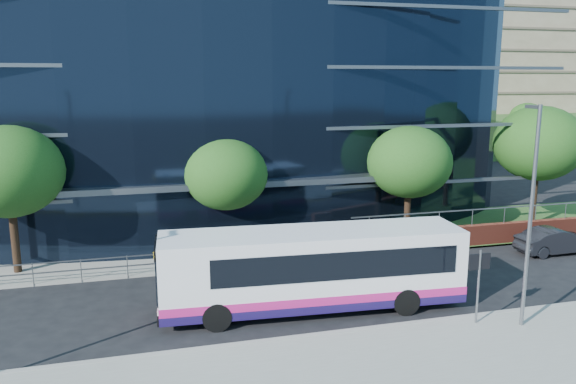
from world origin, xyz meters
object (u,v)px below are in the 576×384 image
object	(u,v)px
tree_far_a	(8,172)
streetlight_east	(531,211)
tree_far_d	(539,143)
city_bus	(315,268)
tree_far_b	(226,175)
street_sign	(479,271)
tree_dist_e	(419,118)
tree_dist_f	(527,118)
parked_car	(555,241)
tree_far_c	(409,162)

from	to	relation	value
tree_far_a	streetlight_east	xyz separation A→B (m)	(19.00, -11.17, -0.42)
tree_far_d	city_bus	xyz separation A→B (m)	(-16.77, -8.55, -3.48)
tree_far_a	tree_far_b	distance (m)	10.03
street_sign	streetlight_east	world-z (taller)	streetlight_east
tree_far_a	tree_dist_e	world-z (taller)	tree_far_a
street_sign	tree_dist_f	distance (m)	56.25
tree_dist_e	streetlight_east	xyz separation A→B (m)	(-18.00, -42.17, -0.10)
parked_car	streetlight_east	bearing A→B (deg)	133.19
tree_far_a	tree_far_c	distance (m)	20.00
tree_far_c	streetlight_east	distance (m)	11.22
street_sign	parked_car	world-z (taller)	street_sign
tree_dist_f	streetlight_east	xyz separation A→B (m)	(-34.00, -44.17, 0.23)
tree_far_b	streetlight_east	world-z (taller)	streetlight_east
tree_far_a	tree_dist_e	bearing A→B (deg)	39.96
tree_dist_e	streetlight_east	bearing A→B (deg)	-113.11
tree_far_b	parked_car	xyz separation A→B (m)	(16.60, -4.38, -3.52)
tree_far_b	tree_far_c	distance (m)	10.02
tree_far_c	parked_car	distance (m)	8.57
tree_far_b	tree_far_c	xyz separation A→B (m)	(10.00, -0.50, 0.33)
tree_far_a	tree_far_c	size ratio (longest dim) A/B	1.07
street_sign	tree_far_d	xyz separation A→B (m)	(11.50, 11.59, 3.04)
tree_far_c	tree_dist_f	size ratio (longest dim) A/B	1.08
tree_far_d	tree_dist_f	world-z (taller)	tree_far_d
city_bus	tree_dist_f	bearing A→B (deg)	48.57
tree_far_b	parked_car	bearing A→B (deg)	-14.78
tree_far_a	tree_dist_e	distance (m)	48.27
tree_dist_f	tree_far_d	bearing A→B (deg)	-126.87
tree_dist_e	parked_car	distance (m)	36.60
tree_far_a	tree_far_b	size ratio (longest dim) A/B	1.15
tree_dist_e	city_bus	distance (m)	45.91
streetlight_east	parked_car	bearing A→B (deg)	43.85
tree_far_a	parked_car	bearing A→B (deg)	-8.30
streetlight_east	tree_far_c	bearing A→B (deg)	84.89
city_bus	parked_car	bearing A→B (deg)	18.05
tree_dist_f	tree_dist_e	bearing A→B (deg)	-172.87
streetlight_east	parked_car	world-z (taller)	streetlight_east
tree_dist_e	city_bus	bearing A→B (deg)	-122.73
tree_far_c	city_bus	distance (m)	11.20
tree_far_b	parked_car	size ratio (longest dim) A/B	1.45
tree_dist_e	streetlight_east	world-z (taller)	streetlight_east
tree_dist_f	streetlight_east	bearing A→B (deg)	-127.58
street_sign	streetlight_east	xyz separation A→B (m)	(1.50, -0.59, 2.29)
tree_far_b	street_sign	bearing A→B (deg)	-55.92
tree_far_b	streetlight_east	xyz separation A→B (m)	(9.00, -11.67, 0.23)
tree_far_a	tree_dist_f	distance (m)	62.44
tree_dist_f	city_bus	bearing A→B (deg)	-135.16
tree_far_c	tree_far_b	bearing A→B (deg)	177.14
tree_far_c	parked_car	size ratio (longest dim) A/B	1.56
tree_dist_e	tree_far_d	bearing A→B (deg)	-104.93
tree_far_b	tree_dist_f	bearing A→B (deg)	37.08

